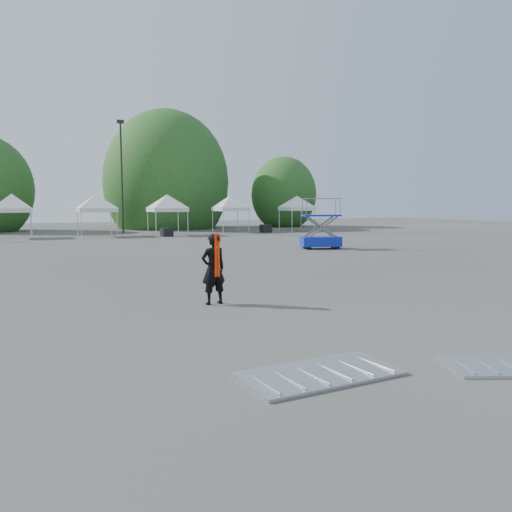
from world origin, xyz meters
name	(u,v)px	position (x,y,z in m)	size (l,w,h in m)	color
ground	(241,295)	(0.00, 0.00, 0.00)	(120.00, 120.00, 0.00)	#474442
light_pole_east	(122,170)	(3.00, 32.00, 5.52)	(0.60, 0.25, 9.80)	black
tree_mid_e	(167,182)	(9.00, 39.00, 4.84)	(5.12, 5.12, 7.79)	#382314
tree_far_e	(284,194)	(22.00, 37.00, 3.63)	(3.84, 3.84, 5.84)	#382314
tent_d	(12,197)	(-5.76, 29.00, 3.06)	(3.84, 3.84, 3.88)	silver
tent_e	(96,198)	(0.22, 28.14, 3.06)	(4.01, 4.01, 3.88)	silver
tent_f	(167,198)	(5.61, 27.05, 3.06)	(3.97, 3.97, 3.88)	silver
tent_g	(230,198)	(11.96, 28.80, 3.06)	(3.81, 3.81, 3.88)	silver
tent_h	(297,199)	(18.56, 28.27, 3.06)	(3.74, 3.74, 3.88)	silver
man	(213,269)	(-1.17, -0.89, 0.92)	(0.71, 0.51, 1.83)	black
scissor_lift	(321,223)	(10.13, 11.31, 1.46)	(2.48, 1.76, 2.89)	#0C259D
barrier_left	(320,373)	(-1.68, -6.62, 0.04)	(2.44, 1.26, 0.08)	#A8AAB0
crate_mid	(167,232)	(5.14, 25.68, 0.33)	(0.86, 0.67, 0.67)	black
crate_east	(266,228)	(14.72, 27.20, 0.36)	(0.92, 0.72, 0.72)	black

